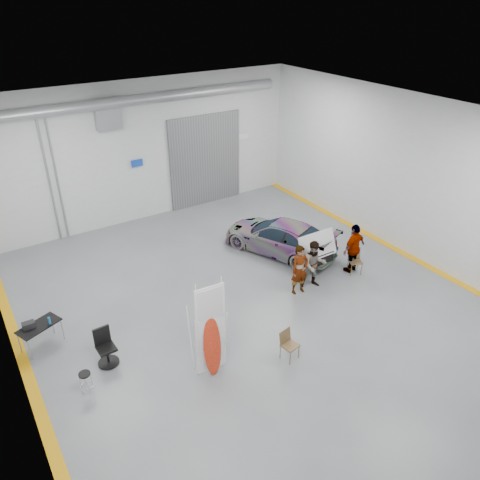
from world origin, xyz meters
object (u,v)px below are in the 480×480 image
person_a (300,270)px  surfboard_display (212,338)px  folding_chair_far (354,266)px  folding_chair_near (289,350)px  sedan_car (279,236)px  work_table (36,326)px  office_chair (106,349)px  person_c (354,248)px  shop_stool (86,383)px  person_b (314,265)px

person_a → surfboard_display: bearing=-154.5°
folding_chair_far → folding_chair_near: bearing=-129.7°
sedan_car → work_table: bearing=-17.4°
sedan_car → surfboard_display: bearing=16.5°
sedan_car → work_table: 9.16m
work_table → office_chair: 2.21m
person_c → shop_stool: 9.92m
work_table → folding_chair_near: bearing=-36.6°
folding_chair_near → surfboard_display: bearing=150.8°
person_c → surfboard_display: surfboard_display is taller
sedan_car → folding_chair_far: size_ratio=4.90×
surfboard_display → folding_chair_far: bearing=17.3°
surfboard_display → office_chair: 3.07m
person_c → office_chair: person_c is taller
person_c → work_table: (-10.51, 1.89, -0.21)m
person_a → folding_chair_near: bearing=-129.6°
shop_stool → work_table: 2.57m
person_c → shop_stool: person_c is taller
folding_chair_far → work_table: bearing=-165.9°
person_c → folding_chair_near: 5.36m
person_a → person_c: person_c is taller
sedan_car → person_a: (-1.11, -2.57, 0.23)m
person_a → person_c: bearing=3.9°
folding_chair_near → office_chair: office_chair is taller
person_b → person_a: bearing=-155.8°
sedan_car → shop_stool: (-8.51, -3.13, -0.35)m
person_a → folding_chair_far: 2.56m
shop_stool → work_table: work_table is taller
surfboard_display → folding_chair_far: surfboard_display is taller
sedan_car → folding_chair_near: bearing=34.1°
surfboard_display → folding_chair_far: size_ratio=3.19×
folding_chair_near → folding_chair_far: size_ratio=0.96×
work_table → surfboard_display: bearing=-44.4°
person_a → shop_stool: bearing=-171.7°
person_a → work_table: 8.24m
sedan_car → person_b: size_ratio=2.60×
person_a → sedan_car: bearing=70.7°
sedan_car → shop_stool: size_ratio=7.25×
shop_stool → sedan_car: bearing=20.2°
person_a → person_b: 0.63m
person_a → person_b: person_a is taller
folding_chair_near → person_c: bearing=15.4°
shop_stool → surfboard_display: bearing=-20.6°
person_c → office_chair: bearing=-9.0°
shop_stool → folding_chair_far: bearing=2.4°
folding_chair_near → folding_chair_far: 5.25m
person_b → folding_chair_far: bearing=19.8°
person_a → person_c: 2.49m
folding_chair_near → office_chair: (-4.34, 2.60, 0.20)m
folding_chair_far → office_chair: size_ratio=0.85×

